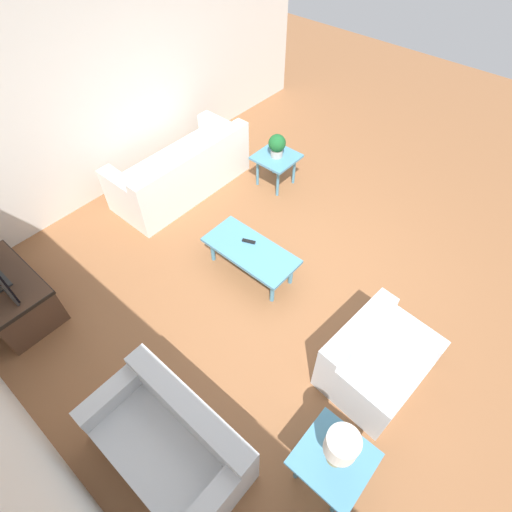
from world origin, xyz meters
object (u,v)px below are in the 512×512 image
Objects in this scene: armchair at (374,361)px; tv_stand_chest at (10,295)px; potted_plant at (277,145)px; coffee_table at (251,252)px; loveseat at (171,442)px; sofa at (182,173)px; side_table_lamp at (333,460)px; side_table_plant at (276,160)px; table_lamp at (341,447)px.

tv_stand_chest is at bearing 123.97° from armchair.
armchair is 3.12× the size of potted_plant.
coffee_table is 1.75m from potted_plant.
loveseat is at bearing 157.06° from armchair.
side_table_lamp is at bearing 64.46° from sofa.
side_table_plant is (1.70, -3.49, 0.15)m from loveseat.
table_lamp reaches higher than sofa.
tv_stand_chest is at bearing 78.05° from side_table_plant.
loveseat is 1.22× the size of coffee_table.
sofa is 1.77× the size of coffee_table.
side_table_lamp reaches higher than coffee_table.
table_lamp is (-3.74, 1.78, 0.48)m from sofa.
sofa is 4.14m from side_table_lamp.
sofa reaches higher than loveseat.
tv_stand_chest is 3.75m from potted_plant.
sofa is 3.63m from loveseat.
table_lamp is at bearing 147.53° from coffee_table.
side_table_plant is at bearing -60.88° from coffee_table.
armchair is 1.80m from coffee_table.
loveseat is at bearing 46.18° from sofa.
coffee_table is 2.39m from table_lamp.
side_table_plant is at bearing 61.06° from armchair.
table_lamp is (-2.82, 2.76, 0.36)m from side_table_plant.
potted_plant reaches higher than sofa.
table_lamp is at bearing 64.46° from sofa.
armchair is 0.94× the size of tv_stand_chest.
potted_plant is at bearing -44.44° from table_lamp.
loveseat is at bearing -176.50° from tv_stand_chest.
potted_plant is (-0.77, -3.64, 0.40)m from tv_stand_chest.
armchair and loveseat have the same top height.
coffee_table is at bearing -126.89° from tv_stand_chest.
side_table_plant is at bearing -44.44° from table_lamp.
table_lamp is at bearing 135.56° from potted_plant.
armchair is 1.16m from table_lamp.
sofa is at bearing 46.75° from potted_plant.
table_lamp reaches higher than potted_plant.
tv_stand_chest is 3.32× the size of potted_plant.
armchair is at bearing 77.96° from sofa.
side_table_lamp is (-1.98, 1.26, 0.08)m from coffee_table.
sofa is 2.67m from tv_stand_chest.
armchair is 0.75× the size of loveseat.
side_table_lamp is at bearing -90.00° from table_lamp.
side_table_lamp is (-0.20, 1.03, 0.15)m from armchair.
loveseat reaches higher than coffee_table.
potted_plant is at bearing 116.28° from loveseat.
armchair is 1.86× the size of side_table_lamp.
loveseat is 2.46× the size of side_table_plant.
loveseat is 3.91m from potted_plant.
side_table_plant is 3.96m from table_lamp.
tv_stand_chest is (3.39, 1.91, 0.00)m from armchair.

